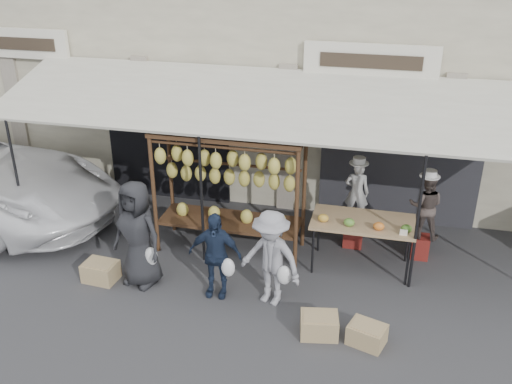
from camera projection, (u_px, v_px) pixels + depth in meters
ground_plane at (243, 306)px, 8.81m from camera, size 90.00×90.00×0.00m
shophouse at (314, 7)px, 12.97m from camera, size 24.00×6.15×7.30m
awning at (276, 104)px, 9.72m from camera, size 10.00×2.35×2.92m
banana_rack at (228, 170)px, 9.69m from camera, size 2.60×0.90×2.24m
produce_table at (363, 224)px, 9.43m from camera, size 1.70×0.90×1.04m
vendor_left at (357, 192)px, 10.05m from camera, size 0.44×0.29×1.18m
vendor_right at (426, 206)px, 9.69m from camera, size 0.60×0.49×1.18m
customer_left at (138, 234)px, 9.04m from camera, size 1.00×0.78×1.80m
customer_mid at (215, 255)px, 8.82m from camera, size 0.85×0.39×1.43m
customer_right at (271, 258)px, 8.60m from camera, size 1.14×0.87×1.57m
stool_left at (353, 233)px, 10.40m from camera, size 0.41×0.41×0.48m
stool_right at (420, 247)px, 10.03m from camera, size 0.32×0.32×0.42m
crate_near_a at (319, 325)px, 8.15m from camera, size 0.59×0.49×0.32m
crate_near_b at (367, 334)px, 7.98m from camera, size 0.59×0.51×0.30m
crate_far at (101, 271)px, 9.40m from camera, size 0.57×0.45×0.32m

